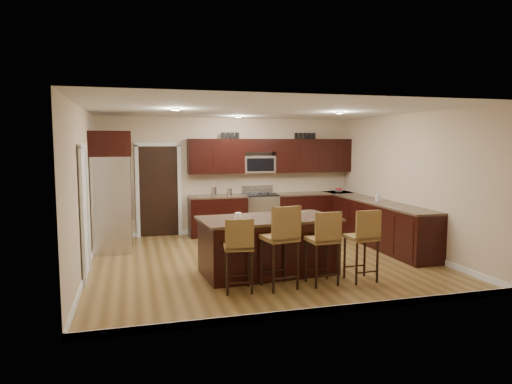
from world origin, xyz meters
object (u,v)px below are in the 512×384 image
object	(u,v)px
stool_extra	(364,237)
range	(260,213)
stool_right	(324,239)
refrigerator	(112,190)
island	(268,247)
stool_mid	(282,237)
stool_left	(239,246)

from	to	relation	value
stool_extra	range	bearing A→B (deg)	93.46
stool_right	refrigerator	bearing A→B (deg)	131.39
island	refrigerator	size ratio (longest dim) A/B	0.97
stool_mid	stool_right	xyz separation A→B (m)	(0.67, 0.01, -0.07)
range	stool_extra	size ratio (longest dim) A/B	0.99
island	stool_mid	distance (m)	0.92
range	stool_right	distance (m)	4.11
range	refrigerator	distance (m)	3.50
stool_right	refrigerator	distance (m)	4.48
range	stool_extra	bearing A→B (deg)	-83.44
range	stool_left	xyz separation A→B (m)	(-1.49, -4.09, 0.20)
stool_left	refrigerator	world-z (taller)	refrigerator
stool_left	stool_extra	bearing A→B (deg)	6.35
stool_mid	refrigerator	world-z (taller)	refrigerator
stool_left	stool_right	distance (m)	1.31
stool_mid	stool_extra	distance (m)	1.32
stool_mid	refrigerator	bearing A→B (deg)	118.00
island	stool_mid	xyz separation A→B (m)	(-0.05, -0.85, 0.34)
island	range	bearing A→B (deg)	71.92
island	stool_right	bearing A→B (deg)	-58.17
refrigerator	stool_left	bearing A→B (deg)	-60.28
range	stool_left	bearing A→B (deg)	-109.98
stool_left	stool_right	bearing A→B (deg)	6.30
range	stool_right	bearing A→B (deg)	-92.50
stool_left	stool_mid	bearing A→B (deg)	5.66
stool_left	stool_extra	world-z (taller)	stool_extra
stool_left	refrigerator	distance (m)	3.69
stool_mid	refrigerator	size ratio (longest dim) A/B	0.53
stool_right	stool_extra	bearing A→B (deg)	-3.10
stool_right	refrigerator	xyz separation A→B (m)	(-3.12, 3.18, 0.50)
island	refrigerator	xyz separation A→B (m)	(-2.50, 2.33, 0.77)
island	stool_left	bearing A→B (deg)	-133.65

